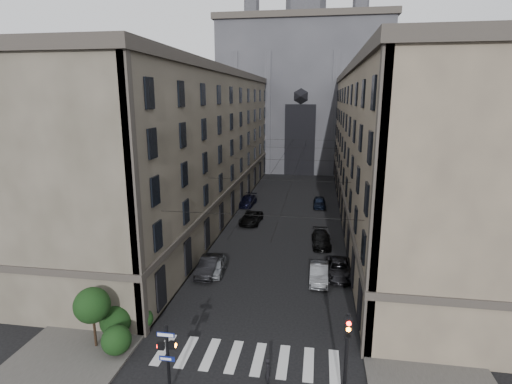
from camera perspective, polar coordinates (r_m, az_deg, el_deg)
The scene contains 19 objects.
sidewalk_left at distance 55.88m, azimuth -6.25°, elevation -2.55°, with size 7.00×80.00×0.15m, color #383533.
sidewalk_right at distance 54.39m, azimuth 15.66°, elevation -3.43°, with size 7.00×80.00×0.15m, color #383533.
zebra_crossing at distance 26.14m, azimuth -1.41°, elevation -22.58°, with size 11.00×3.20×0.01m, color beige.
building_left at distance 54.94m, azimuth -9.48°, elevation 6.94°, with size 13.60×60.60×18.85m.
building_right at distance 52.99m, azimuth 19.47°, elevation 6.13°, with size 13.60×60.60×18.85m.
gothic_tower at distance 90.86m, azimuth 6.82°, elevation 14.86°, with size 35.00×23.00×58.00m.
pedestrian_signal_left at distance 22.89m, azimuth -12.53°, elevation -21.68°, with size 1.02×0.38×4.00m.
traffic_light_right at distance 21.50m, azimuth 12.83°, elevation -21.14°, with size 0.34×0.50×5.20m.
shrub_cluster at distance 27.85m, azimuth -20.17°, elevation -16.63°, with size 3.90×4.40×3.90m.
tram_wires at distance 52.20m, azimuth 4.66°, elevation 4.42°, with size 14.00×60.00×0.43m.
car_left_near at distance 36.37m, azimuth -5.72°, elevation -10.52°, with size 1.54×3.83×1.31m, color slate.
car_left_midnear at distance 36.27m, azimuth -6.73°, elevation -10.45°, with size 1.58×4.54×1.49m, color black.
car_left_midfar at distance 49.80m, azimuth -0.72°, elevation -3.71°, with size 2.32×5.03×1.40m, color black.
car_left_far at distance 57.88m, azimuth -1.23°, elevation -1.26°, with size 1.98×4.87×1.41m, color black.
car_right_near at distance 35.12m, azimuth 8.97°, elevation -11.40°, with size 1.53×4.38×1.44m, color gray.
car_right_midnear at distance 36.38m, azimuth 11.74°, elevation -10.69°, with size 2.27×4.92×1.37m, color black.
car_right_midfar at distance 43.06m, azimuth 9.31°, elevation -6.69°, with size 1.94×4.78×1.39m, color black.
car_right_far at distance 57.73m, azimuth 9.05°, elevation -1.44°, with size 1.73×4.29×1.46m, color black.
pedestrian at distance 23.89m, azimuth 1.75°, elevation -24.20°, with size 0.57×0.38×1.57m, color black.
Camera 1 is at (3.92, -15.78, 15.37)m, focal length 28.00 mm.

